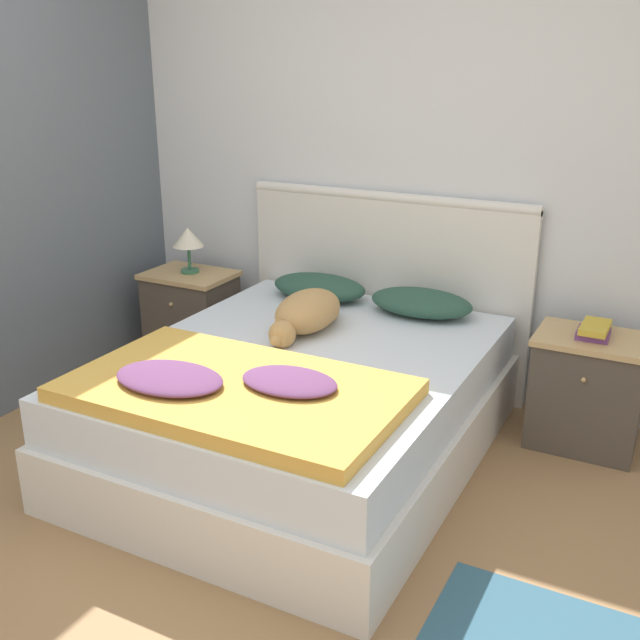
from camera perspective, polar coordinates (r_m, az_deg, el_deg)
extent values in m
plane|color=#997047|center=(2.97, -12.77, -18.76)|extent=(16.00, 16.00, 0.00)
cube|color=silver|center=(4.20, 5.08, 12.12)|extent=(9.00, 0.06, 2.55)
cube|color=slate|center=(4.25, -21.70, 10.93)|extent=(0.06, 3.10, 2.55)
cube|color=silver|center=(3.59, -1.45, -8.05)|extent=(1.58, 1.95, 0.30)
cube|color=silver|center=(3.48, -1.49, -4.23)|extent=(1.52, 1.89, 0.22)
cube|color=silver|center=(4.28, 4.98, 2.16)|extent=(1.66, 0.04, 1.08)
cylinder|color=silver|center=(4.15, 5.20, 9.30)|extent=(1.66, 0.06, 0.06)
cube|color=#4C4238|center=(4.70, -9.74, 0.09)|extent=(0.50, 0.36, 0.54)
cube|color=tan|center=(4.62, -9.94, 3.40)|extent=(0.52, 0.39, 0.03)
sphere|color=tan|center=(4.51, -11.28, 1.18)|extent=(0.02, 0.02, 0.02)
cube|color=#4C4238|center=(3.85, 19.64, -5.33)|extent=(0.50, 0.36, 0.54)
cube|color=tan|center=(3.75, 20.13, -1.40)|extent=(0.52, 0.39, 0.03)
sphere|color=tan|center=(3.62, 19.44, -4.32)|extent=(0.02, 0.02, 0.02)
ellipsoid|color=#284C3D|center=(4.18, -0.07, 2.53)|extent=(0.55, 0.32, 0.13)
ellipsoid|color=#284C3D|center=(3.95, 7.72, 1.32)|extent=(0.55, 0.32, 0.13)
cube|color=gold|center=(3.01, -6.42, -5.35)|extent=(1.34, 0.79, 0.06)
ellipsoid|color=#663860|center=(3.03, -11.41, -4.34)|extent=(0.47, 0.32, 0.06)
ellipsoid|color=#663860|center=(2.95, -2.35, -4.69)|extent=(0.40, 0.28, 0.05)
ellipsoid|color=tan|center=(3.69, -0.91, 0.70)|extent=(0.27, 0.45, 0.20)
sphere|color=tan|center=(3.49, -2.89, -1.09)|extent=(0.13, 0.13, 0.13)
ellipsoid|color=tan|center=(3.45, -3.35, -1.53)|extent=(0.06, 0.07, 0.05)
cone|color=tan|center=(3.50, -3.33, -0.19)|extent=(0.04, 0.04, 0.05)
cone|color=tan|center=(3.47, -2.31, -0.38)|extent=(0.04, 0.04, 0.05)
ellipsoid|color=tan|center=(3.85, 0.98, 0.65)|extent=(0.15, 0.21, 0.07)
cube|color=#703D7F|center=(3.73, 20.09, -0.99)|extent=(0.15, 0.18, 0.03)
cube|color=gold|center=(3.73, 20.24, -0.52)|extent=(0.12, 0.22, 0.03)
cylinder|color=#336B4C|center=(4.62, -9.87, 3.72)|extent=(0.11, 0.11, 0.02)
cylinder|color=#336B4C|center=(4.60, -9.93, 4.69)|extent=(0.02, 0.02, 0.14)
cone|color=beige|center=(4.57, -10.03, 6.25)|extent=(0.19, 0.19, 0.12)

